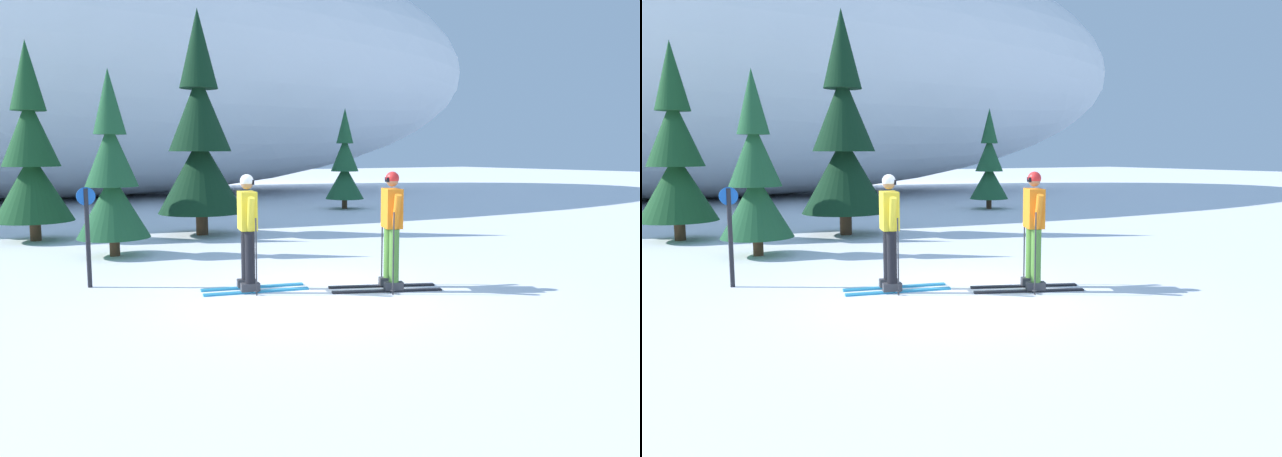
% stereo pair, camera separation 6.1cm
% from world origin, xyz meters
% --- Properties ---
extents(ground_plane, '(120.00, 120.00, 0.00)m').
position_xyz_m(ground_plane, '(0.00, 0.00, 0.00)').
color(ground_plane, white).
extents(skier_yellow_jacket, '(1.65, 0.80, 1.77)m').
position_xyz_m(skier_yellow_jacket, '(-0.69, 0.81, 0.93)').
color(skier_yellow_jacket, '#2893CC').
rests_on(skier_yellow_jacket, ground).
extents(skier_orange_jacket, '(1.73, 1.06, 1.81)m').
position_xyz_m(skier_orange_jacket, '(1.23, -0.20, 0.96)').
color(skier_orange_jacket, black).
rests_on(skier_orange_jacket, ground).
extents(pine_tree_center_left, '(1.81, 1.81, 4.68)m').
position_xyz_m(pine_tree_center_left, '(-2.96, 8.23, 1.96)').
color(pine_tree_center_left, '#47301E').
rests_on(pine_tree_center_left, ground).
extents(pine_tree_center, '(1.45, 1.45, 3.75)m').
position_xyz_m(pine_tree_center, '(-1.79, 5.05, 1.57)').
color(pine_tree_center, '#47301E').
rests_on(pine_tree_center, ground).
extents(pine_tree_center_right, '(2.17, 2.17, 5.63)m').
position_xyz_m(pine_tree_center_right, '(0.83, 7.24, 2.35)').
color(pine_tree_center_right, '#47301E').
rests_on(pine_tree_center_right, ground).
extents(pine_tree_far_right, '(1.44, 1.44, 3.72)m').
position_xyz_m(pine_tree_far_right, '(7.88, 11.48, 1.56)').
color(pine_tree_far_right, '#47301E').
rests_on(pine_tree_far_right, ground).
extents(snow_ridge_background, '(45.26, 20.37, 13.19)m').
position_xyz_m(snow_ridge_background, '(-0.33, 22.91, 6.59)').
color(snow_ridge_background, white).
rests_on(snow_ridge_background, ground).
extents(trail_marker_post, '(0.28, 0.07, 1.57)m').
position_xyz_m(trail_marker_post, '(-2.74, 2.28, 0.89)').
color(trail_marker_post, black).
rests_on(trail_marker_post, ground).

